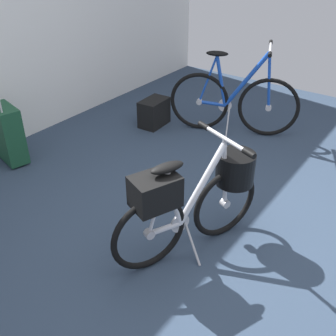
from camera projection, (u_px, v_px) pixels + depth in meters
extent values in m
plane|color=#2D3D51|center=(211.00, 250.00, 2.77)|extent=(6.77, 6.77, 0.00)
torus|color=black|center=(225.00, 203.00, 2.79)|extent=(0.50, 0.23, 0.53)
cylinder|color=#B7B7BC|center=(225.00, 203.00, 2.79)|extent=(0.07, 0.07, 0.06)
torus|color=black|center=(149.00, 234.00, 2.51)|extent=(0.50, 0.23, 0.53)
cylinder|color=#B7B7BC|center=(149.00, 234.00, 2.51)|extent=(0.07, 0.07, 0.06)
cylinder|color=silver|center=(165.00, 228.00, 2.57)|extent=(0.23, 0.12, 0.05)
cylinder|color=silver|center=(202.00, 184.00, 2.57)|extent=(0.35, 0.17, 0.51)
cylinder|color=silver|center=(174.00, 198.00, 2.49)|extent=(0.14, 0.08, 0.44)
cylinder|color=silver|center=(165.00, 228.00, 2.57)|extent=(0.22, 0.11, 0.04)
cylinder|color=silver|center=(225.00, 175.00, 2.66)|extent=(0.08, 0.06, 0.48)
cylinder|color=silver|center=(158.00, 203.00, 2.43)|extent=(0.15, 0.08, 0.43)
ellipsoid|color=black|center=(167.00, 168.00, 2.35)|extent=(0.24, 0.17, 0.05)
cylinder|color=#B7B7BC|center=(225.00, 142.00, 2.51)|extent=(0.03, 0.03, 0.04)
cylinder|color=#B7B7BC|center=(225.00, 139.00, 2.50)|extent=(0.19, 0.42, 0.03)
cylinder|color=black|center=(249.00, 153.00, 2.34)|extent=(0.07, 0.10, 0.04)
cylinder|color=black|center=(204.00, 126.00, 2.66)|extent=(0.07, 0.10, 0.04)
cylinder|color=#B7B7BC|center=(180.00, 223.00, 2.63)|extent=(0.14, 0.07, 0.14)
cylinder|color=#B7B7BC|center=(192.00, 244.00, 2.65)|extent=(0.09, 0.18, 0.25)
cylinder|color=black|center=(235.00, 168.00, 2.68)|extent=(0.34, 0.34, 0.22)
cube|color=black|center=(155.00, 192.00, 2.38)|extent=(0.33, 0.29, 0.20)
torus|color=black|center=(268.00, 108.00, 4.11)|extent=(0.28, 0.59, 0.62)
cylinder|color=#B7B7BC|center=(268.00, 108.00, 4.11)|extent=(0.07, 0.07, 0.06)
torus|color=black|center=(199.00, 102.00, 4.25)|extent=(0.28, 0.59, 0.62)
cylinder|color=#B7B7BC|center=(199.00, 102.00, 4.25)|extent=(0.07, 0.07, 0.06)
cylinder|color=#1947B2|center=(212.00, 103.00, 4.23)|extent=(0.14, 0.27, 0.05)
cylinder|color=#1947B2|center=(246.00, 80.00, 4.02)|extent=(0.20, 0.41, 0.60)
cylinder|color=#1947B2|center=(221.00, 81.00, 4.08)|extent=(0.09, 0.15, 0.52)
cylinder|color=#1947B2|center=(212.00, 103.00, 4.23)|extent=(0.13, 0.26, 0.04)
cylinder|color=#1947B2|center=(269.00, 81.00, 3.97)|extent=(0.06, 0.09, 0.56)
cylinder|color=#1947B2|center=(208.00, 79.00, 4.10)|extent=(0.09, 0.17, 0.50)
ellipsoid|color=black|center=(217.00, 53.00, 3.95)|extent=(0.17, 0.24, 0.05)
cylinder|color=#B7B7BC|center=(270.00, 50.00, 3.82)|extent=(0.03, 0.03, 0.04)
cylinder|color=#B7B7BC|center=(270.00, 48.00, 3.81)|extent=(0.42, 0.19, 0.03)
cylinder|color=black|center=(270.00, 54.00, 3.63)|extent=(0.10, 0.07, 0.04)
cylinder|color=black|center=(271.00, 42.00, 3.99)|extent=(0.10, 0.07, 0.04)
cylinder|color=#B7B7BC|center=(225.00, 105.00, 4.20)|extent=(0.07, 0.13, 0.14)
cylinder|color=#B7B7BC|center=(228.00, 123.00, 4.20)|extent=(0.18, 0.09, 0.29)
cube|color=#19472D|center=(8.00, 134.00, 3.67)|extent=(0.26, 0.39, 0.52)
cylinder|color=black|center=(25.00, 162.00, 3.75)|extent=(0.04, 0.03, 0.04)
cylinder|color=black|center=(14.00, 152.00, 3.92)|extent=(0.04, 0.03, 0.04)
cube|color=black|center=(154.00, 113.00, 4.41)|extent=(0.35, 0.23, 0.29)
cube|color=black|center=(145.00, 114.00, 4.49)|extent=(0.24, 0.04, 0.13)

